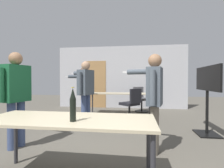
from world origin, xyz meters
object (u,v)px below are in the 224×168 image
(person_near_casual, at_px, (85,87))
(person_left_plaid, at_px, (15,90))
(person_center_tall, at_px, (83,88))
(office_chair_near_pushed, at_px, (141,100))
(tv_screen, at_px, (207,91))
(person_right_polo, at_px, (154,93))
(beer_bottle, at_px, (73,105))
(office_chair_mid_tucked, at_px, (131,105))

(person_near_casual, bearing_deg, person_left_plaid, 169.41)
(person_center_tall, height_order, person_left_plaid, person_left_plaid)
(office_chair_near_pushed, bearing_deg, tv_screen, 86.91)
(person_near_casual, distance_m, person_center_tall, 0.96)
(person_right_polo, xyz_separation_m, beer_bottle, (-0.94, -1.12, -0.06))
(person_right_polo, bearing_deg, office_chair_near_pushed, 15.77)
(person_left_plaid, bearing_deg, person_right_polo, -73.43)
(beer_bottle, bearing_deg, person_center_tall, 105.96)
(person_center_tall, distance_m, person_right_polo, 3.05)
(person_near_casual, height_order, beer_bottle, person_near_casual)
(person_center_tall, relative_size, person_left_plaid, 0.95)
(office_chair_near_pushed, bearing_deg, person_near_casual, 28.88)
(person_center_tall, distance_m, person_left_plaid, 2.51)
(tv_screen, relative_size, office_chair_near_pushed, 1.60)
(person_center_tall, xyz_separation_m, office_chair_mid_tucked, (1.49, -0.03, -0.50))
(person_near_casual, bearing_deg, tv_screen, -80.32)
(office_chair_near_pushed, bearing_deg, beer_bottle, 50.85)
(person_near_casual, distance_m, person_right_polo, 2.16)
(office_chair_mid_tucked, xyz_separation_m, beer_bottle, (-0.50, -3.45, 0.47))
(tv_screen, xyz_separation_m, office_chair_near_pushed, (-1.38, 2.72, -0.51))
(person_near_casual, height_order, office_chair_mid_tucked, person_near_casual)
(tv_screen, distance_m, person_center_tall, 3.39)
(person_near_casual, xyz_separation_m, person_right_polo, (1.60, -1.46, -0.03))
(tv_screen, xyz_separation_m, beer_bottle, (-2.18, -2.28, -0.04))
(person_right_polo, relative_size, office_chair_near_pushed, 1.72)
(tv_screen, bearing_deg, office_chair_mid_tucked, -124.65)
(tv_screen, relative_size, person_center_tall, 0.94)
(person_center_tall, relative_size, person_right_polo, 0.99)
(office_chair_near_pushed, bearing_deg, person_center_tall, 10.31)
(person_left_plaid, bearing_deg, tv_screen, -56.82)
(person_left_plaid, bearing_deg, office_chair_near_pushed, -15.51)
(tv_screen, xyz_separation_m, person_left_plaid, (-3.62, -1.28, 0.05))
(person_left_plaid, distance_m, office_chair_near_pushed, 4.61)
(office_chair_near_pushed, height_order, beer_bottle, beer_bottle)
(person_near_casual, relative_size, office_chair_mid_tucked, 1.78)
(person_left_plaid, xyz_separation_m, office_chair_near_pushed, (2.24, 4.00, -0.57))
(tv_screen, bearing_deg, person_center_tall, -110.58)
(office_chair_mid_tucked, bearing_deg, tv_screen, -82.10)
(beer_bottle, bearing_deg, person_right_polo, 50.02)
(tv_screen, height_order, person_near_casual, person_near_casual)
(person_center_tall, xyz_separation_m, office_chair_near_pushed, (1.80, 1.53, -0.51))
(tv_screen, bearing_deg, person_near_casual, -96.07)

